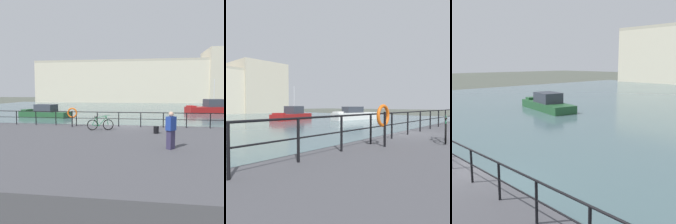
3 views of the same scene
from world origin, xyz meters
The scene contains 6 objects.
ground_plane centered at (0.00, 0.00, 0.00)m, with size 240.00×240.00×0.00m, color #4C5147.
moored_small_launch centered at (18.84, 16.52, 0.83)m, with size 9.06×3.59×2.18m.
moored_white_yacht centered at (12.09, 24.39, 0.81)m, with size 8.48×4.74×5.64m.
quay_railing centered at (-1.25, -0.75, 1.74)m, with size 20.99×0.07×1.08m.
parked_bicycle centered at (-1.46, -2.64, 1.40)m, with size 1.73×0.48×0.98m.
life_ring_stand centered at (-3.80, -1.32, 1.98)m, with size 0.75×0.16×1.40m.
Camera 2 is at (-10.12, -4.78, 2.36)m, focal length 34.39 mm.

